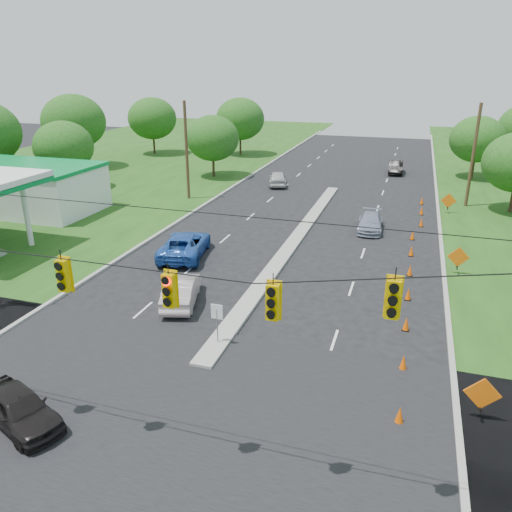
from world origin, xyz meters
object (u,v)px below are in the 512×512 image
(gas_station, at_px, (14,186))
(blue_pickup, at_px, (185,245))
(black_sedan, at_px, (19,408))
(white_sedan, at_px, (181,290))

(gas_station, height_order, blue_pickup, gas_station)
(black_sedan, relative_size, white_sedan, 0.90)
(black_sedan, xyz_separation_m, blue_pickup, (-1.62, 17.04, 0.12))
(white_sedan, xyz_separation_m, blue_pickup, (-2.85, 6.49, 0.07))
(white_sedan, relative_size, blue_pickup, 0.77)
(gas_station, relative_size, black_sedan, 4.93)
(gas_station, distance_m, black_sedan, 28.62)
(gas_station, relative_size, white_sedan, 4.45)
(white_sedan, distance_m, blue_pickup, 7.09)
(black_sedan, height_order, blue_pickup, blue_pickup)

